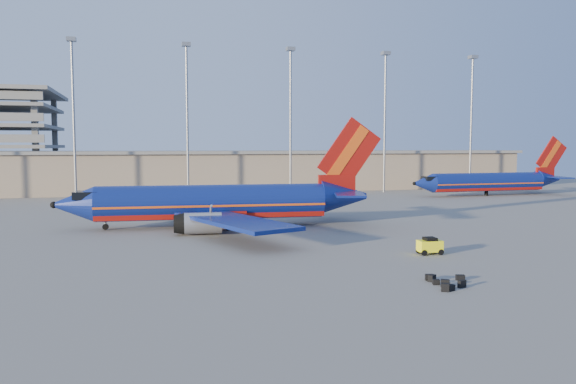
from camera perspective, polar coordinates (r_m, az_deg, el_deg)
ground at (r=63.19m, az=-2.28°, el=-4.01°), size 220.00×220.00×0.00m
terminal_building at (r=121.40m, az=-3.47°, el=2.23°), size 122.00×16.00×8.50m
light_mast_row at (r=108.87m, az=-4.90°, el=8.91°), size 101.60×1.60×28.65m
aircraft_main at (r=66.77m, az=-6.92°, el=-1.15°), size 38.71×37.17×13.10m
aircraft_second at (r=114.97m, az=19.89°, el=0.98°), size 33.97×13.24×11.50m
baggage_tug at (r=51.44m, az=14.21°, el=-5.29°), size 2.16×1.37×1.51m
luggage_pile at (r=40.55m, az=15.65°, el=-8.82°), size 3.35×3.60×0.54m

